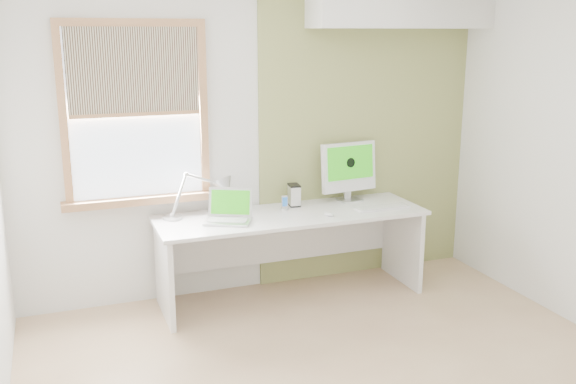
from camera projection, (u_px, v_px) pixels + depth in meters
name	position (u px, v px, depth m)	size (l,w,h in m)	color
room	(351.00, 183.00, 3.75)	(4.04, 3.54, 2.64)	tan
accent_wall	(366.00, 132.00, 5.67)	(2.00, 0.02, 2.60)	#8E9E5B
soffit	(401.00, 2.00, 5.32)	(1.60, 0.40, 0.42)	white
window	(136.00, 115.00, 4.91)	(1.20, 0.14, 1.42)	#9E6A40
desk	(289.00, 234.00, 5.30)	(2.20, 0.70, 0.73)	white
desk_lamp	(215.00, 191.00, 5.14)	(0.66, 0.26, 0.36)	silver
laptop	(229.00, 213.00, 4.98)	(0.44, 0.40, 0.24)	silver
phone_dock	(285.00, 206.00, 5.29)	(0.07, 0.07, 0.12)	silver
external_drive	(294.00, 195.00, 5.41)	(0.11, 0.15, 0.18)	silver
imac	(349.00, 168.00, 5.54)	(0.53, 0.19, 0.51)	silver
keyboard	(382.00, 208.00, 5.33)	(0.46, 0.14, 0.02)	white
mouse	(329.00, 214.00, 5.12)	(0.06, 0.09, 0.03)	white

